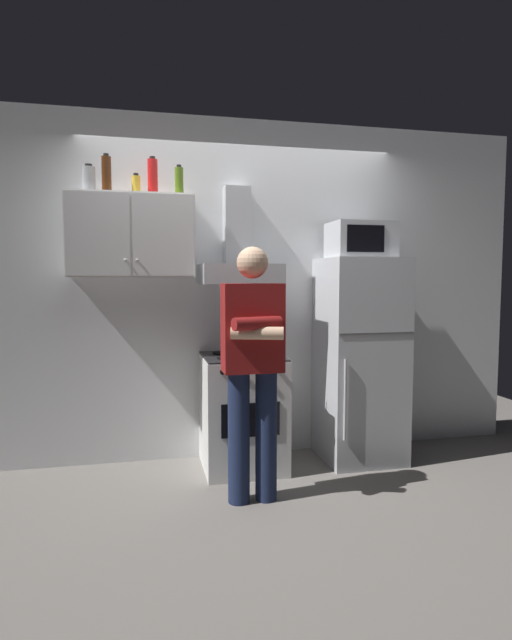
{
  "coord_description": "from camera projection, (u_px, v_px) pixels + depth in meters",
  "views": [
    {
      "loc": [
        -0.77,
        -3.49,
        1.44
      ],
      "look_at": [
        0.0,
        0.0,
        1.15
      ],
      "focal_mm": 28.64,
      "sensor_mm": 36.0,
      "label": 1
    }
  ],
  "objects": [
    {
      "name": "bottle_rum_dark",
      "position": [
        106.0,
        174.0,
        3.63
      ],
      "size": [
        0.07,
        0.07,
        0.28
      ],
      "color": "#47230F",
      "rests_on": "upper_cabinet"
    },
    {
      "name": "cooking_pot",
      "position": [
        263.0,
        349.0,
        3.75
      ],
      "size": [
        0.29,
        0.19,
        0.1
      ],
      "color": "#B7BABF",
      "rests_on": "stove_oven"
    },
    {
      "name": "back_wall_tiled",
      "position": [
        240.0,
        290.0,
        4.16
      ],
      "size": [
        4.8,
        0.1,
        2.7
      ],
      "primitive_type": "cube",
      "color": "white",
      "rests_on": "ground_plane"
    },
    {
      "name": "microwave",
      "position": [
        361.0,
        240.0,
        4.0
      ],
      "size": [
        0.48,
        0.37,
        0.28
      ],
      "color": "#B7BABF",
      "rests_on": "refrigerator"
    },
    {
      "name": "bottle_spice_jar",
      "position": [
        136.0,
        185.0,
        3.7
      ],
      "size": [
        0.06,
        0.06,
        0.15
      ],
      "color": "gold",
      "rests_on": "upper_cabinet"
    },
    {
      "name": "person_standing",
      "position": [
        253.0,
        364.0,
        3.24
      ],
      "size": [
        0.38,
        0.33,
        1.64
      ],
      "color": "#192342",
      "rests_on": "ground_plane"
    },
    {
      "name": "bottle_soda_red",
      "position": [
        153.0,
        177.0,
        3.74
      ],
      "size": [
        0.07,
        0.07,
        0.28
      ],
      "color": "red",
      "rests_on": "upper_cabinet"
    },
    {
      "name": "refrigerator",
      "position": [
        360.0,
        359.0,
        4.05
      ],
      "size": [
        0.6,
        0.62,
        1.6
      ],
      "color": "silver",
      "rests_on": "ground_plane"
    },
    {
      "name": "range_hood",
      "position": [
        239.0,
        258.0,
        3.91
      ],
      "size": [
        0.6,
        0.44,
        0.75
      ],
      "color": "#B7BABF"
    },
    {
      "name": "stove_oven",
      "position": [
        243.0,
        411.0,
        3.88
      ],
      "size": [
        0.6,
        0.62,
        0.87
      ],
      "color": "white",
      "rests_on": "ground_plane"
    },
    {
      "name": "bottle_canister_steel",
      "position": [
        89.0,
        180.0,
        3.64
      ],
      "size": [
        0.09,
        0.09,
        0.2
      ],
      "color": "#B2B5BA",
      "rests_on": "upper_cabinet"
    },
    {
      "name": "bottle_olive_oil",
      "position": [
        179.0,
        181.0,
        3.74
      ],
      "size": [
        0.06,
        0.06,
        0.22
      ],
      "color": "#4C6B19",
      "rests_on": "upper_cabinet"
    },
    {
      "name": "upper_cabinet",
      "position": [
        131.0,
        236.0,
        3.72
      ],
      "size": [
        0.9,
        0.37,
        0.6
      ],
      "color": "silver"
    },
    {
      "name": "ground_plane",
      "position": [
        256.0,
        479.0,
        3.68
      ],
      "size": [
        7.0,
        7.0,
        0.0
      ],
      "primitive_type": "plane",
      "color": "slate"
    }
  ]
}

